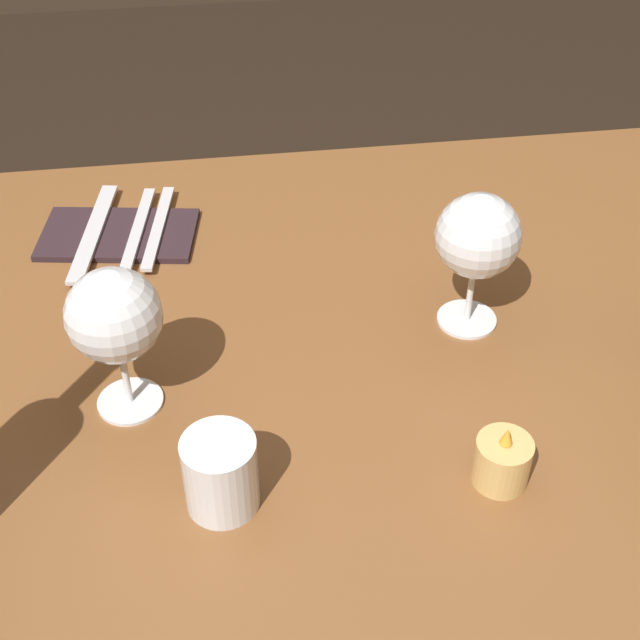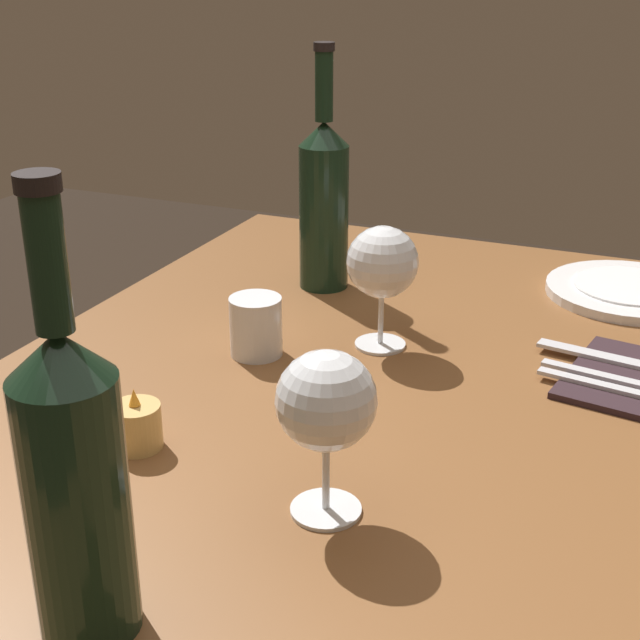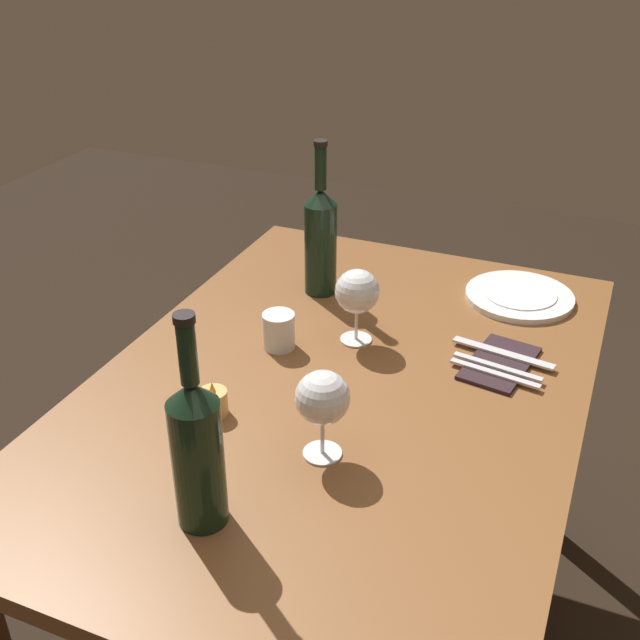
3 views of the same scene
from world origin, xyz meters
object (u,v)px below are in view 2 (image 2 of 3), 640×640
object	(u,v)px
wine_glass_left	(326,404)
wine_glass_right	(382,264)
wine_bottle	(74,478)
dinner_plate	(630,291)
wine_bottle_second	(324,200)
water_tumbler	(256,329)
fork_outer	(614,388)
folded_napkin	(618,376)
fork_inner	(617,380)
table_knife	(622,361)
votive_candle	(137,427)

from	to	relation	value
wine_glass_left	wine_glass_right	world-z (taller)	same
wine_glass_left	wine_glass_right	size ratio (longest dim) A/B	1.00
wine_bottle	dinner_plate	world-z (taller)	wine_bottle
wine_bottle_second	water_tumbler	size ratio (longest dim) A/B	4.69
dinner_plate	fork_outer	distance (m)	0.35
dinner_plate	fork_outer	bearing A→B (deg)	-177.65
folded_napkin	wine_glass_left	bearing A→B (deg)	150.73
wine_bottle	folded_napkin	xyz separation A→B (m)	(0.60, -0.33, -0.13)
fork_inner	fork_outer	distance (m)	0.03
wine_bottle	wine_bottle_second	size ratio (longest dim) A/B	0.98
fork_outer	wine_glass_left	bearing A→B (deg)	147.25
fork_inner	table_knife	world-z (taller)	same
dinner_plate	votive_candle	bearing A→B (deg)	146.86
wine_glass_left	wine_glass_right	xyz separation A→B (m)	(0.37, 0.08, 0.00)
fork_inner	water_tumbler	bearing A→B (deg)	100.67
wine_glass_left	fork_inner	xyz separation A→B (m)	(0.36, -0.22, -0.10)
votive_candle	wine_bottle_second	bearing A→B (deg)	0.90
wine_glass_left	votive_candle	distance (m)	0.24
folded_napkin	fork_outer	bearing A→B (deg)	180.00
votive_candle	water_tumbler	bearing A→B (deg)	-2.17
wine_glass_left	fork_outer	distance (m)	0.42
water_tumbler	dinner_plate	size ratio (longest dim) A/B	0.31
wine_bottle	table_knife	xyz separation A→B (m)	(0.63, -0.33, -0.12)
fork_outer	folded_napkin	bearing A→B (deg)	0.00
wine_bottle_second	dinner_plate	bearing A→B (deg)	-72.24
dinner_plate	wine_glass_right	bearing A→B (deg)	138.34
wine_glass_right	dinner_plate	xyz separation A→B (m)	(0.32, -0.28, -0.10)
wine_bottle	table_knife	distance (m)	0.72
votive_candle	fork_outer	world-z (taller)	votive_candle
wine_bottle_second	wine_glass_left	bearing A→B (deg)	-156.97
fork_outer	table_knife	xyz separation A→B (m)	(0.08, 0.00, 0.00)
wine_bottle_second	table_knife	size ratio (longest dim) A/B	1.70
table_knife	wine_glass_left	bearing A→B (deg)	152.51
wine_glass_left	votive_candle	xyz separation A→B (m)	(0.03, 0.22, -0.09)
wine_bottle	fork_inner	size ratio (longest dim) A/B	1.95
water_tumbler	folded_napkin	xyz separation A→B (m)	(0.11, -0.43, -0.03)
wine_glass_right	fork_inner	distance (m)	0.31
water_tumbler	dinner_plate	distance (m)	0.58
wine_bottle	table_knife	bearing A→B (deg)	-27.45
wine_glass_left	wine_bottle	bearing A→B (deg)	152.65
wine_glass_right	table_knife	bearing A→B (deg)	-80.24
table_knife	wine_bottle_second	bearing A→B (deg)	74.36
water_tumbler	dinner_plate	world-z (taller)	water_tumbler
wine_glass_left	fork_inner	distance (m)	0.44
wine_bottle_second	water_tumbler	world-z (taller)	wine_bottle_second
votive_candle	folded_napkin	distance (m)	0.57
wine_bottle	wine_bottle_second	bearing A→B (deg)	9.40
wine_glass_right	water_tumbler	world-z (taller)	wine_glass_right
wine_bottle	wine_bottle_second	xyz separation A→B (m)	(0.75, 0.12, 0.00)
wine_bottle_second	fork_outer	size ratio (longest dim) A/B	1.99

